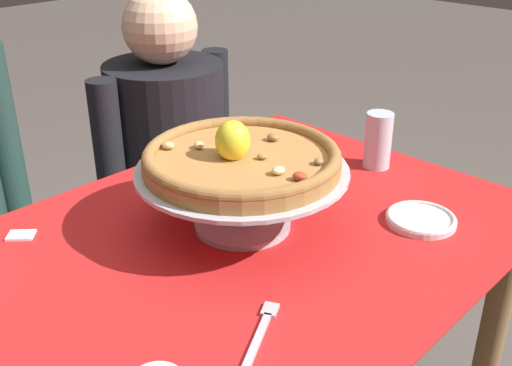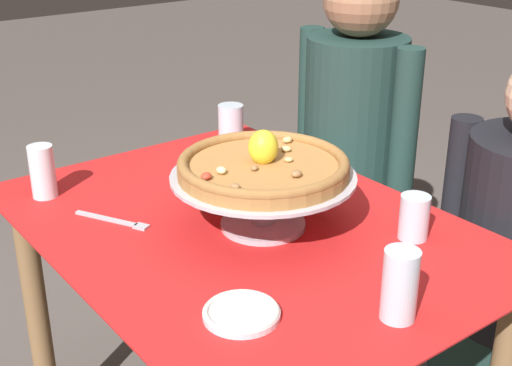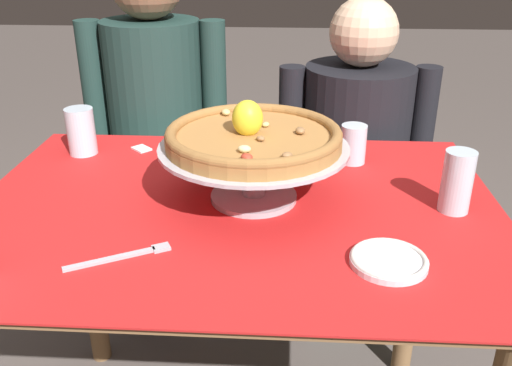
# 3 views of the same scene
# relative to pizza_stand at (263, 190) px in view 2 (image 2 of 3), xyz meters

# --- Properties ---
(dining_table) EXTENTS (1.14, 0.83, 0.75)m
(dining_table) POSITION_rel_pizza_stand_xyz_m (-0.04, -0.03, -0.21)
(dining_table) COLOR olive
(dining_table) RESTS_ON ground
(pizza_stand) EXTENTS (0.41, 0.41, 0.13)m
(pizza_stand) POSITION_rel_pizza_stand_xyz_m (0.00, 0.00, 0.00)
(pizza_stand) COLOR #B7B7C1
(pizza_stand) RESTS_ON dining_table
(pizza) EXTENTS (0.37, 0.37, 0.10)m
(pizza) POSITION_rel_pizza_stand_xyz_m (-0.00, 0.00, 0.06)
(pizza) COLOR #AD753D
(pizza) RESTS_ON pizza_stand
(water_glass_back_left) EXTENTS (0.07, 0.07, 0.12)m
(water_glass_back_left) POSITION_rel_pizza_stand_xyz_m (-0.47, 0.24, -0.04)
(water_glass_back_left) COLOR silver
(water_glass_back_left) RESTS_ON dining_table
(water_glass_side_right) EXTENTS (0.06, 0.06, 0.13)m
(water_glass_side_right) POSITION_rel_pizza_stand_xyz_m (0.42, -0.03, -0.03)
(water_glass_side_right) COLOR silver
(water_glass_side_right) RESTS_ON dining_table
(water_glass_back_right) EXTENTS (0.06, 0.06, 0.10)m
(water_glass_back_right) POSITION_rel_pizza_stand_xyz_m (0.24, 0.23, -0.05)
(water_glass_back_right) COLOR silver
(water_glass_back_right) RESTS_ON dining_table
(water_glass_front_left) EXTENTS (0.06, 0.06, 0.13)m
(water_glass_front_left) POSITION_rel_pizza_stand_xyz_m (-0.45, -0.32, -0.03)
(water_glass_front_left) COLOR white
(water_glass_front_left) RESTS_ON dining_table
(side_plate) EXTENTS (0.14, 0.14, 0.02)m
(side_plate) POSITION_rel_pizza_stand_xyz_m (0.26, -0.25, -0.08)
(side_plate) COLOR white
(side_plate) RESTS_ON dining_table
(dinner_fork) EXTENTS (0.18, 0.11, 0.01)m
(dinner_fork) POSITION_rel_pizza_stand_xyz_m (-0.22, -0.25, -0.09)
(dinner_fork) COLOR #B7B7C1
(dinner_fork) RESTS_ON dining_table
(sugar_packet) EXTENTS (0.06, 0.06, 0.00)m
(sugar_packet) POSITION_rel_pizza_stand_xyz_m (-0.32, 0.28, -0.09)
(sugar_packet) COLOR white
(sugar_packet) RESTS_ON dining_table
(diner_left) EXTENTS (0.47, 0.34, 1.26)m
(diner_left) POSITION_rel_pizza_stand_xyz_m (-0.36, 0.64, -0.24)
(diner_left) COLOR navy
(diner_left) RESTS_ON ground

